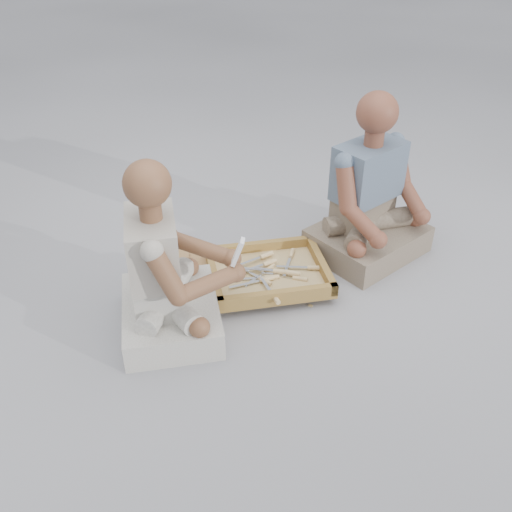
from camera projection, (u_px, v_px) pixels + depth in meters
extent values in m
plane|color=#A2A1A7|center=(279.00, 341.00, 2.43)|extent=(60.00, 60.00, 0.00)
cube|color=olive|center=(224.00, 271.00, 2.82)|extent=(0.65, 0.47, 0.04)
cube|color=brown|center=(268.00, 276.00, 2.74)|extent=(0.56, 0.45, 0.02)
cube|color=brown|center=(260.00, 247.00, 2.88)|extent=(0.56, 0.04, 0.06)
cube|color=brown|center=(278.00, 296.00, 2.55)|extent=(0.56, 0.04, 0.06)
cube|color=brown|center=(321.00, 264.00, 2.76)|extent=(0.04, 0.45, 0.06)
cube|color=brown|center=(214.00, 276.00, 2.67)|extent=(0.04, 0.45, 0.06)
cube|color=tan|center=(268.00, 274.00, 2.73)|extent=(0.49, 0.39, 0.01)
cube|color=silver|center=(277.00, 275.00, 2.71)|extent=(0.14, 0.08, 0.00)
cylinder|color=tan|center=(300.00, 279.00, 2.68)|extent=(0.07, 0.05, 0.02)
cube|color=silver|center=(245.00, 284.00, 2.64)|extent=(0.15, 0.04, 0.00)
cylinder|color=tan|center=(267.00, 279.00, 2.67)|extent=(0.07, 0.03, 0.02)
cube|color=silver|center=(248.00, 262.00, 2.77)|extent=(0.14, 0.07, 0.00)
cylinder|color=tan|center=(267.00, 255.00, 2.82)|extent=(0.07, 0.05, 0.02)
cube|color=silver|center=(255.00, 279.00, 2.68)|extent=(0.12, 0.11, 0.00)
cylinder|color=tan|center=(270.00, 269.00, 2.75)|extent=(0.07, 0.06, 0.02)
cube|color=silver|center=(258.00, 269.00, 2.72)|extent=(0.15, 0.06, 0.00)
cylinder|color=tan|center=(281.00, 271.00, 2.70)|extent=(0.07, 0.04, 0.02)
cube|color=silver|center=(266.00, 285.00, 2.62)|extent=(0.04, 0.15, 0.00)
cylinder|color=tan|center=(275.00, 298.00, 2.54)|extent=(0.04, 0.07, 0.02)
cube|color=silver|center=(250.00, 269.00, 2.72)|extent=(0.15, 0.06, 0.00)
cylinder|color=tan|center=(270.00, 262.00, 2.77)|extent=(0.07, 0.04, 0.02)
cube|color=silver|center=(292.00, 267.00, 2.75)|extent=(0.15, 0.05, 0.00)
cylinder|color=tan|center=(315.00, 268.00, 2.74)|extent=(0.07, 0.04, 0.02)
cube|color=silver|center=(249.00, 279.00, 2.68)|extent=(0.15, 0.03, 0.00)
cylinder|color=tan|center=(272.00, 277.00, 2.69)|extent=(0.07, 0.03, 0.02)
cube|color=silver|center=(248.00, 272.00, 2.72)|extent=(0.10, 0.13, 0.00)
cylinder|color=tan|center=(265.00, 281.00, 2.66)|extent=(0.06, 0.07, 0.02)
cube|color=silver|center=(270.00, 270.00, 2.71)|extent=(0.14, 0.07, 0.00)
cylinder|color=tan|center=(293.00, 273.00, 2.69)|extent=(0.07, 0.05, 0.02)
cube|color=silver|center=(287.00, 266.00, 2.76)|extent=(0.07, 0.14, 0.00)
cylinder|color=tan|center=(292.00, 253.00, 2.85)|extent=(0.05, 0.07, 0.02)
cube|color=tan|center=(212.00, 321.00, 2.53)|extent=(0.02, 0.02, 0.00)
cube|color=tan|center=(215.00, 307.00, 2.62)|extent=(0.02, 0.02, 0.00)
cube|color=tan|center=(202.00, 264.00, 2.90)|extent=(0.02, 0.02, 0.00)
cube|color=tan|center=(201.00, 309.00, 2.60)|extent=(0.02, 0.02, 0.00)
cube|color=tan|center=(309.00, 247.00, 3.03)|extent=(0.02, 0.02, 0.00)
cube|color=tan|center=(311.00, 306.00, 2.62)|extent=(0.02, 0.02, 0.00)
cube|color=tan|center=(302.00, 275.00, 2.82)|extent=(0.02, 0.02, 0.00)
cube|color=tan|center=(248.00, 298.00, 2.67)|extent=(0.02, 0.02, 0.00)
cube|color=tan|center=(308.00, 236.00, 3.12)|extent=(0.02, 0.02, 0.00)
cube|color=tan|center=(208.00, 296.00, 2.68)|extent=(0.02, 0.02, 0.00)
cube|color=tan|center=(302.00, 266.00, 2.89)|extent=(0.02, 0.02, 0.00)
cube|color=tan|center=(304.00, 296.00, 2.69)|extent=(0.02, 0.02, 0.00)
cube|color=tan|center=(261.00, 275.00, 2.83)|extent=(0.02, 0.02, 0.00)
cube|color=tan|center=(281.00, 278.00, 2.80)|extent=(0.02, 0.02, 0.00)
cube|color=tan|center=(308.00, 240.00, 3.09)|extent=(0.02, 0.02, 0.00)
cube|color=beige|center=(171.00, 315.00, 2.47)|extent=(0.41, 0.51, 0.13)
cube|color=beige|center=(156.00, 290.00, 2.38)|extent=(0.18, 0.28, 0.16)
cube|color=#A69F93|center=(153.00, 247.00, 2.27)|extent=(0.20, 0.32, 0.26)
sphere|color=brown|center=(147.00, 184.00, 2.11)|extent=(0.18, 0.18, 0.18)
sphere|color=brown|center=(232.00, 259.00, 2.43)|extent=(0.08, 0.08, 0.08)
sphere|color=brown|center=(236.00, 273.00, 2.35)|extent=(0.08, 0.08, 0.08)
cube|color=#81725D|center=(367.00, 240.00, 2.96)|extent=(0.68, 0.64, 0.14)
cube|color=#81725D|center=(362.00, 210.00, 2.91)|extent=(0.35, 0.31, 0.17)
cube|color=slate|center=(369.00, 171.00, 2.78)|extent=(0.39, 0.35, 0.28)
sphere|color=brown|center=(377.00, 112.00, 2.60)|extent=(0.20, 0.20, 0.20)
sphere|color=brown|center=(422.00, 216.00, 2.84)|extent=(0.09, 0.09, 0.09)
sphere|color=brown|center=(378.00, 240.00, 2.66)|extent=(0.09, 0.09, 0.09)
cube|color=white|center=(238.00, 252.00, 2.29)|extent=(0.07, 0.06, 0.12)
cube|color=black|center=(238.00, 250.00, 2.29)|extent=(0.03, 0.04, 0.04)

